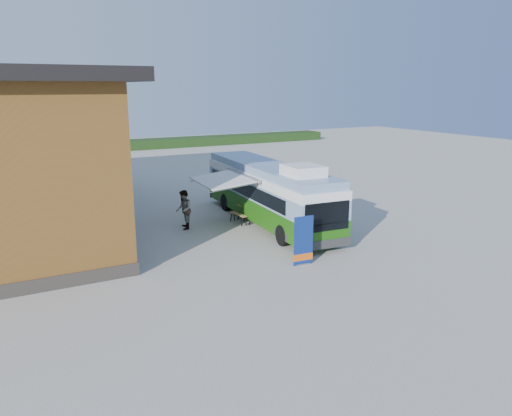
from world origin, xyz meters
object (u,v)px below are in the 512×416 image
bus (269,191)px  person_b (184,210)px  person_a (117,207)px  picnic_table (248,210)px  slurry_tanker (79,172)px  banner (303,245)px

bus → person_b: bearing=171.3°
bus → person_a: bearing=155.2°
picnic_table → slurry_tanker: slurry_tanker is taller
banner → slurry_tanker: 20.16m
picnic_table → person_b: person_b is taller
picnic_table → person_a: bearing=146.9°
banner → person_a: (-4.89, 9.85, -0.01)m
person_b → bus: bearing=94.0°
bus → picnic_table: size_ratio=7.24×
picnic_table → person_a: person_a is taller
bus → slurry_tanker: bearing=122.0°
bus → person_a: 7.83m
person_b → slurry_tanker: slurry_tanker is taller
slurry_tanker → banner: bearing=-57.6°
picnic_table → slurry_tanker: (-6.19, 12.80, 0.61)m
person_b → picnic_table: bearing=101.3°
person_a → picnic_table: bearing=-39.4°
banner → slurry_tanker: size_ratio=0.35×
person_b → slurry_tanker: size_ratio=0.34×
person_a → person_b: bearing=-58.9°
slurry_tanker → bus: bearing=-44.7°
picnic_table → slurry_tanker: bearing=110.6°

